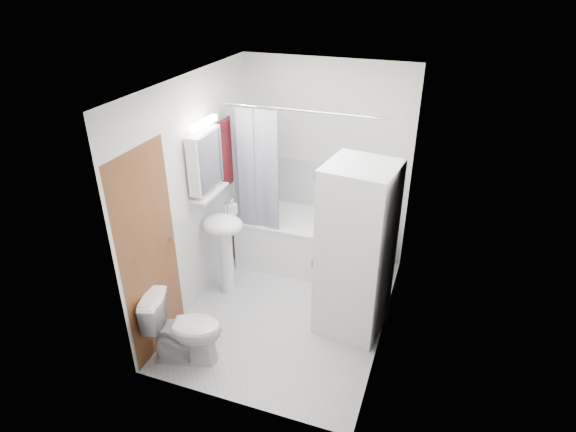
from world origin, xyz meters
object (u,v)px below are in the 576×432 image
(sink, at_px, (224,237))
(washer_dryer, at_px, (356,251))
(toilet, at_px, (185,329))
(bathtub, at_px, (308,240))

(sink, height_order, washer_dryer, washer_dryer)
(sink, distance_m, toilet, 1.12)
(sink, distance_m, washer_dryer, 1.44)
(bathtub, bearing_deg, sink, -129.59)
(sink, xyz_separation_m, washer_dryer, (1.43, -0.08, 0.17))
(sink, bearing_deg, washer_dryer, -3.17)
(bathtub, xyz_separation_m, toilet, (-0.59, -1.89, 0.00))
(bathtub, xyz_separation_m, sink, (-0.69, -0.83, 0.36))
(bathtub, relative_size, washer_dryer, 0.92)
(washer_dryer, xyz_separation_m, toilet, (-1.33, -0.98, -0.53))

